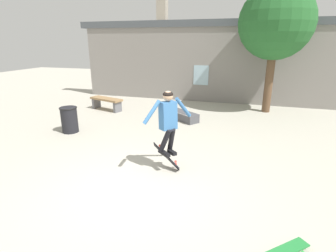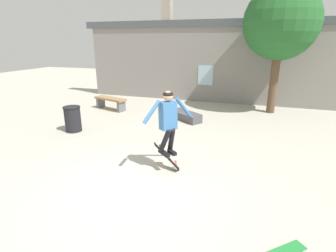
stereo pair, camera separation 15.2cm
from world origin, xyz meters
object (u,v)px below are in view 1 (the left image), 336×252
object	(u,v)px
trash_bin	(69,119)
skater	(168,118)
tree_right	(276,23)
skateboard_resting	(283,251)
skate_ledge	(183,116)
skateboard_flipping	(166,156)
park_bench	(106,102)

from	to	relation	value
trash_bin	skater	size ratio (longest dim) A/B	0.58
tree_right	skateboard_resting	world-z (taller)	tree_right
trash_bin	skater	xyz separation A→B (m)	(3.73, -1.57, 0.79)
skater	tree_right	bearing A→B (deg)	110.21
skate_ledge	skater	distance (m)	4.11
tree_right	skateboard_flipping	distance (m)	7.15
skate_ledge	skateboard_resting	world-z (taller)	skate_ledge
skateboard_flipping	skateboard_resting	bearing A→B (deg)	-22.55
skate_ledge	skater	size ratio (longest dim) A/B	0.95
trash_bin	skateboard_resting	world-z (taller)	trash_bin
skate_ledge	skater	world-z (taller)	skater
skater	skateboard_resting	size ratio (longest dim) A/B	1.91
tree_right	skateboard_resting	xyz separation A→B (m)	(-0.14, -7.98, -3.34)
park_bench	skateboard_flipping	distance (m)	5.86
tree_right	skater	xyz separation A→B (m)	(-2.35, -6.05, -2.18)
park_bench	skater	size ratio (longest dim) A/B	1.11
tree_right	park_bench	distance (m)	7.26
skate_ledge	skateboard_flipping	xyz separation A→B (m)	(0.57, -3.83, 0.13)
skater	skateboard_resting	distance (m)	3.15
trash_bin	skateboard_flipping	distance (m)	3.96
skater	park_bench	bearing A→B (deg)	173.92
trash_bin	skateboard_resting	bearing A→B (deg)	-30.44
park_bench	tree_right	bearing A→B (deg)	31.58
skateboard_flipping	skateboard_resting	world-z (taller)	skateboard_flipping
tree_right	trash_bin	world-z (taller)	tree_right
tree_right	skateboard_flipping	xyz separation A→B (m)	(-2.41, -5.97, -3.12)
tree_right	park_bench	size ratio (longest dim) A/B	3.08
park_bench	skate_ledge	bearing A→B (deg)	8.98
skateboard_flipping	skateboard_resting	xyz separation A→B (m)	(2.28, -2.01, -0.22)
park_bench	trash_bin	bearing A→B (deg)	-66.88
tree_right	skate_ledge	xyz separation A→B (m)	(-2.98, -2.13, -3.25)
skate_ledge	skateboard_flipping	bearing A→B (deg)	-45.43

